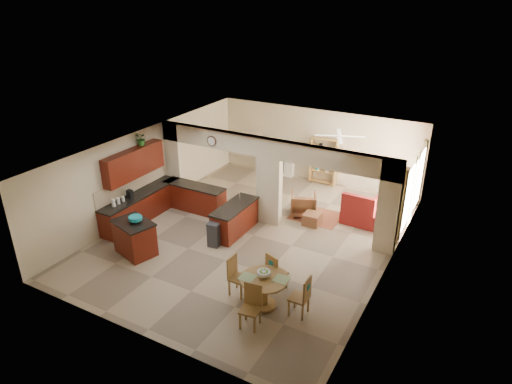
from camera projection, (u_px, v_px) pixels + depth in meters
The scene contains 39 objects.
floor at pixel (254, 235), 13.94m from camera, with size 10.00×10.00×0.00m, color gray.
ceiling at pixel (253, 148), 12.78m from camera, with size 10.00×10.00×0.00m, color white.
wall_back at pixel (317, 146), 17.35m from camera, with size 8.00×8.00×0.00m, color beige.
wall_front at pixel (135, 282), 9.37m from camera, with size 8.00×8.00×0.00m, color beige.
wall_left at pixel (148, 169), 15.12m from camera, with size 10.00×10.00×0.00m, color beige.
wall_right at pixel (391, 225), 11.60m from camera, with size 10.00×10.00×0.00m, color beige.
partition_left_pier at pixel (174, 162), 15.78m from camera, with size 0.60×0.25×2.80m, color beige.
partition_center_pier at pixel (269, 191), 14.28m from camera, with size 0.80×0.25×2.20m, color beige.
partition_right_pier at pixel (389, 207), 12.53m from camera, with size 0.60×0.25×2.80m, color beige.
partition_header at pixel (270, 148), 13.70m from camera, with size 8.00×0.25×0.60m, color beige.
kitchen_counter at pixel (163, 202), 14.98m from camera, with size 2.52×3.29×1.48m.
upper_cabinets at pixel (134, 163), 14.19m from camera, with size 0.35×2.40×0.90m, color #400C07.
peninsula at pixel (235, 219), 13.92m from camera, with size 0.70×1.85×0.91m.
wall_clock at pixel (212, 141), 14.48m from camera, with size 0.34×0.34×0.03m, color #4A2818.
rug at pixel (316, 216), 15.08m from camera, with size 1.60×1.30×0.01m, color brown.
fireplace at pixel (277, 159), 18.24m from camera, with size 1.60×0.35×1.20m.
shelving_unit at pixel (324, 161), 17.25m from camera, with size 1.00×0.32×1.80m, color olive.
window_a at pixel (408, 198), 13.53m from camera, with size 0.02×0.90×1.90m, color white.
window_b at pixel (419, 179), 14.88m from camera, with size 0.02×0.90×1.90m, color white.
glazed_door at pixel (413, 193), 14.27m from camera, with size 0.02×0.70×2.10m, color white.
drape_a_left at pixel (402, 206), 13.07m from camera, with size 0.10×0.28×2.30m, color #42241A.
drape_a_right at pixel (411, 191), 14.02m from camera, with size 0.10×0.28×2.30m, color #42241A.
drape_b_left at pixel (414, 185), 14.42m from camera, with size 0.10×0.28×2.30m, color #42241A.
drape_b_right at pixel (421, 173), 15.38m from camera, with size 0.10×0.28×2.30m, color #42241A.
ceiling_fan at pixel (340, 136), 14.61m from camera, with size 1.00×1.00×0.10m, color white.
kitchen_island at pixel (135, 238), 12.80m from camera, with size 1.34×1.11×1.00m.
teal_bowl at pixel (136, 219), 12.56m from camera, with size 0.37×0.37×0.17m, color #137E87.
trash_can at pixel (214, 236), 13.23m from camera, with size 0.32×0.28×0.69m, color #2D2D2F.
dining_table at pixel (264, 288), 10.66m from camera, with size 1.14×1.14×0.78m.
fruit_bowl at pixel (264, 274), 10.58m from camera, with size 0.31×0.31×0.16m, color #6AAD25.
sofa at pixel (389, 208), 14.83m from camera, with size 0.93×2.37×0.69m, color maroon.
chaise at pixel (360, 216), 14.63m from camera, with size 1.06×0.87×0.42m, color maroon.
armchair at pixel (303, 204), 15.07m from camera, with size 0.82×0.84×0.77m, color maroon.
ottoman at pixel (312, 219), 14.49m from camera, with size 0.52×0.52×0.38m, color maroon.
plant at pixel (141, 139), 14.27m from camera, with size 0.39×0.34×0.43m, color #204C14.
chair_north at pixel (275, 271), 11.23m from camera, with size 0.54×0.54×1.02m.
chair_east at pixel (303, 295), 10.34m from camera, with size 0.43×0.42×1.02m.
chair_south at pixel (251, 304), 10.06m from camera, with size 0.48×0.48×1.02m.
chair_west at pixel (236, 274), 11.11m from camera, with size 0.44×0.43×1.02m.
Camera 1 is at (5.93, -10.60, 6.96)m, focal length 32.00 mm.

